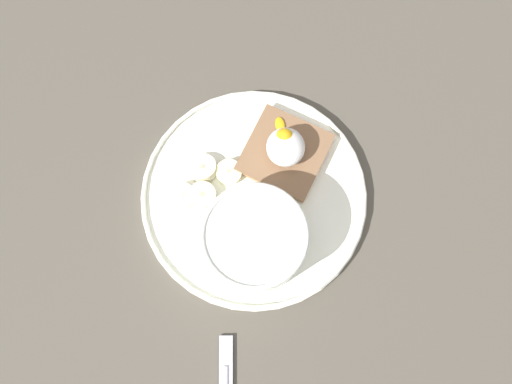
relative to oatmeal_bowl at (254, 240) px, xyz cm
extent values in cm
cube|color=#514B41|center=(-6.13, 0.33, -5.42)|extent=(120.00, 120.00, 2.00)
cylinder|color=white|center=(-6.13, 0.33, -3.92)|extent=(28.42, 28.42, 1.00)
torus|color=white|center=(-6.13, 0.33, -3.12)|extent=(28.22, 28.22, 0.60)
cylinder|color=white|center=(0.00, 0.00, -0.14)|extent=(12.09, 12.09, 6.56)
torus|color=white|center=(0.00, 0.00, 3.14)|extent=(12.29, 12.29, 0.60)
cylinder|color=white|center=(0.00, 0.00, -0.65)|extent=(10.69, 10.69, 5.14)
ellipsoid|color=white|center=(0.00, 0.00, 1.72)|extent=(10.16, 10.16, 1.20)
ellipsoid|color=#AE7D57|center=(0.06, 0.36, 2.13)|extent=(2.27, 2.12, 0.82)
ellipsoid|color=#CEB78D|center=(1.37, -1.64, 2.07)|extent=(1.45, 1.84, 0.70)
ellipsoid|color=tan|center=(0.86, -2.69, 2.03)|extent=(1.37, 1.68, 0.62)
ellipsoid|color=tan|center=(-0.44, -1.60, 1.97)|extent=(0.94, 1.29, 0.50)
ellipsoid|color=tan|center=(2.60, -0.03, 2.14)|extent=(2.32, 2.11, 0.84)
ellipsoid|color=tan|center=(0.01, 0.27, 1.98)|extent=(1.45, 1.33, 0.52)
ellipsoid|color=#CEB68B|center=(0.15, 0.71, 2.11)|extent=(1.97, 1.40, 0.79)
cube|color=#856143|center=(-11.43, 4.30, -2.09)|extent=(12.98, 12.98, 0.30)
cube|color=tan|center=(-11.43, 4.30, -2.70)|extent=(12.73, 12.73, 1.43)
ellipsoid|color=white|center=(-11.43, 4.30, -0.22)|extent=(4.98, 4.77, 3.53)
sphere|color=#F0AC17|center=(-12.41, 4.15, 0.59)|extent=(2.29, 2.29, 2.29)
ellipsoid|color=#F0AC17|center=(-14.94, 3.77, -1.79)|extent=(2.29, 1.50, 0.36)
cylinder|color=beige|center=(-9.66, -6.01, -2.67)|extent=(5.05, 5.00, 1.82)
cylinder|color=#B3AA8C|center=(-9.66, -6.01, -2.09)|extent=(0.89, 0.89, 0.24)
cylinder|color=beige|center=(-6.41, -6.03, -2.74)|extent=(4.85, 4.85, 1.40)
cylinder|color=tan|center=(-6.41, -6.03, -2.09)|extent=(0.87, 0.87, 0.14)
cylinder|color=#EDE9BE|center=(-5.74, -8.46, -2.85)|extent=(4.43, 4.39, 1.31)
cylinder|color=#B9B694|center=(-5.74, -8.46, -2.38)|extent=(0.79, 0.79, 0.19)
cylinder|color=beige|center=(-9.11, -2.76, -2.72)|extent=(3.76, 3.62, 1.73)
cylinder|color=#B5B483|center=(-9.11, -2.76, -2.20)|extent=(0.66, 0.65, 0.24)
cube|color=silver|center=(14.31, -3.26, -4.02)|extent=(7.01, 1.64, 0.30)
camera|label=1|loc=(10.98, 0.06, 65.91)|focal=40.00mm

